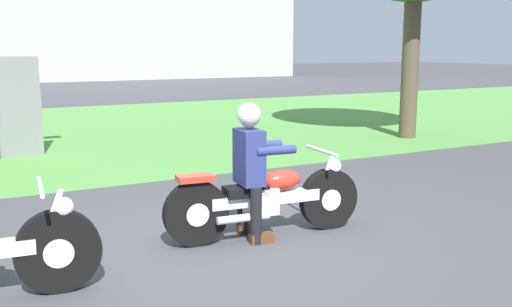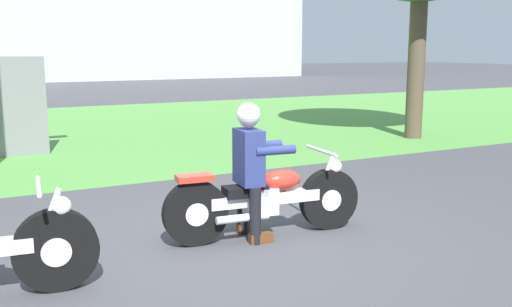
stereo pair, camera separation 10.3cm
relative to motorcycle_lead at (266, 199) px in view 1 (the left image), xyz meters
The scene contains 4 objects.
ground 0.57m from the motorcycle_lead, 158.33° to the right, with size 120.00×120.00×0.00m, color #424247.
grass_verge 9.02m from the motorcycle_lead, 92.40° to the left, with size 60.00×12.00×0.01m, color #549342.
motorcycle_lead is the anchor object (origin of this frame).
rider_lead 0.46m from the motorcycle_lead, behind, with size 0.58×0.50×1.41m.
Camera 1 is at (-2.55, -4.93, 1.94)m, focal length 40.95 mm.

